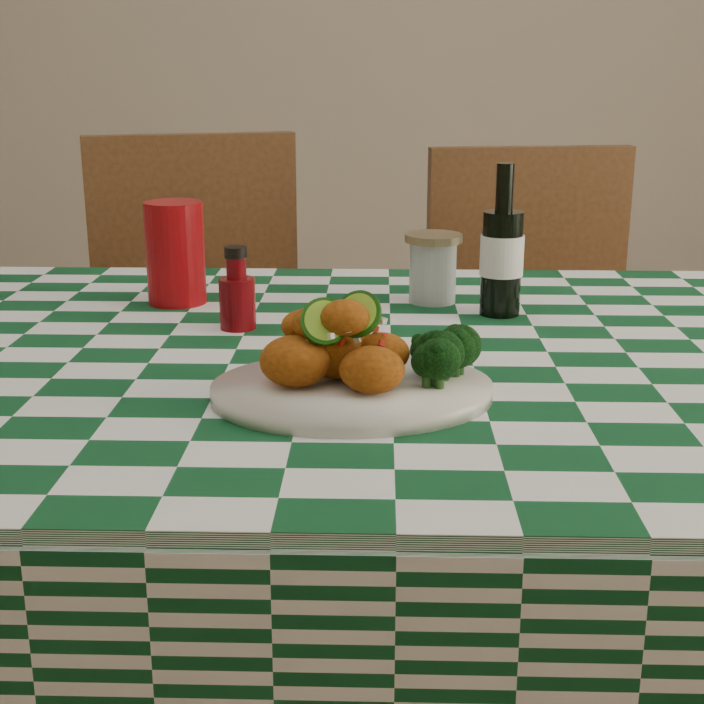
# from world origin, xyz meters

# --- Properties ---
(dining_table) EXTENTS (1.66, 1.06, 0.79)m
(dining_table) POSITION_xyz_m (0.00, 0.00, 0.39)
(dining_table) COLOR #0E4320
(dining_table) RESTS_ON ground
(plate) EXTENTS (0.34, 0.28, 0.02)m
(plate) POSITION_xyz_m (0.06, -0.19, 0.80)
(plate) COLOR silver
(plate) RESTS_ON dining_table
(fried_chicken_pile) EXTENTS (0.15, 0.11, 0.10)m
(fried_chicken_pile) POSITION_xyz_m (0.05, -0.19, 0.85)
(fried_chicken_pile) COLOR #A4510F
(fried_chicken_pile) RESTS_ON plate
(broccoli_side) EXTENTS (0.07, 0.07, 0.06)m
(broccoli_side) POSITION_xyz_m (0.16, -0.18, 0.83)
(broccoli_side) COLOR black
(broccoli_side) RESTS_ON plate
(red_tumbler) EXTENTS (0.11, 0.11, 0.16)m
(red_tumbler) POSITION_xyz_m (-0.23, 0.25, 0.87)
(red_tumbler) COLOR #96080D
(red_tumbler) RESTS_ON dining_table
(ketchup_bottle) EXTENTS (0.07, 0.07, 0.12)m
(ketchup_bottle) POSITION_xyz_m (-0.11, 0.10, 0.84)
(ketchup_bottle) COLOR #5F0409
(ketchup_bottle) RESTS_ON dining_table
(mason_jar) EXTENTS (0.10, 0.10, 0.11)m
(mason_jar) POSITION_xyz_m (0.17, 0.27, 0.84)
(mason_jar) COLOR #B2BCBA
(mason_jar) RESTS_ON dining_table
(beer_bottle) EXTENTS (0.09, 0.09, 0.22)m
(beer_bottle) POSITION_xyz_m (0.27, 0.20, 0.90)
(beer_bottle) COLOR black
(beer_bottle) RESTS_ON dining_table
(wooden_chair_left) EXTENTS (0.58, 0.59, 1.00)m
(wooden_chair_left) POSITION_xyz_m (-0.27, 0.70, 0.50)
(wooden_chair_left) COLOR #472814
(wooden_chair_left) RESTS_ON ground
(wooden_chair_right) EXTENTS (0.50, 0.52, 0.97)m
(wooden_chair_right) POSITION_xyz_m (0.44, 0.71, 0.49)
(wooden_chair_right) COLOR #472814
(wooden_chair_right) RESTS_ON ground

